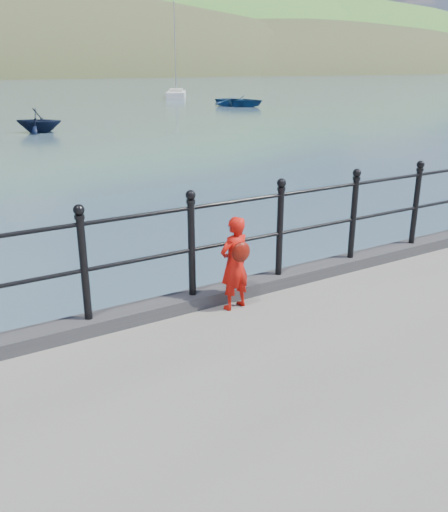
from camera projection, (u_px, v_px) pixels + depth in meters
ground at (230, 363)px, 6.90m from camera, size 600.00×600.00×0.00m
kerb at (237, 289)px, 6.42m from camera, size 60.00×0.30×0.15m
railing at (238, 229)px, 6.17m from camera, size 18.11×0.11×1.20m
far_shore at (6, 132)px, 226.15m from camera, size 830.00×200.00×156.00m
child at (235, 263)px, 5.94m from camera, size 0.43×0.34×1.06m
launch_blue at (240, 101)px, 49.73m from camera, size 5.08×5.80×1.00m
launch_navy at (39, 120)px, 30.21m from camera, size 3.38×3.30×1.35m
sailboat_far at (176, 95)px, 63.18m from camera, size 5.44×7.64×10.65m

